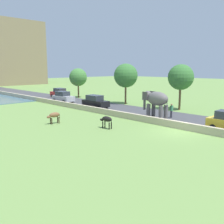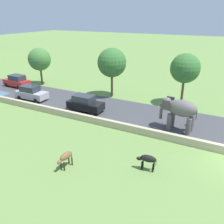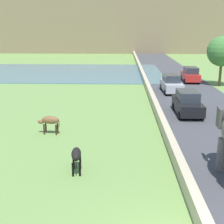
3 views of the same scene
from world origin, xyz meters
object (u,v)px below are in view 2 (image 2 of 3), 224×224
Objects in this scene: person_beside_elephant at (193,118)px; cow_brown at (65,157)px; cow_black at (148,159)px; elephant at (179,110)px; car_silver at (31,93)px; car_red at (17,81)px; car_black at (85,103)px.

person_beside_elephant reaches higher than cow_brown.
elephant is at bearing -3.40° from cow_black.
elephant is at bearing -89.93° from car_silver.
car_red is at bearing 82.61° from elephant.
car_silver is 18.98m from cow_black.
person_beside_elephant is at bearing -85.77° from car_silver.
car_red is at bearing 56.10° from cow_brown.
car_black is at bearing 90.12° from elephant.
car_red is 22.38m from cow_brown.
car_black is at bearing 97.19° from person_beside_elephant.
car_red reaches higher than cow_brown.
person_beside_elephant is 8.51m from cow_black.
car_silver reaches higher than cow_black.
person_beside_elephant is 0.40× the size of car_silver.
cow_black is at bearing -113.09° from car_red.
person_beside_elephant is at bearing -31.80° from cow_brown.
cow_brown is at bearing 148.20° from person_beside_elephant.
elephant is 18.11m from car_silver.
cow_black is (-8.37, 1.56, -0.04)m from person_beside_elephant.
elephant is at bearing -89.88° from car_black.
car_red and car_silver have the same top height.
car_black and car_silver have the same top height.
person_beside_elephant is 25.30m from car_red.
cow_brown is 1.00× the size of cow_black.
elephant is 0.88× the size of car_black.
car_black is 10.40m from cow_brown.
car_red and car_black have the same top height.
elephant reaches higher than cow_brown.
elephant is 2.50× the size of cow_brown.
cow_black is at bearing -65.01° from cow_brown.
car_black reaches higher than cow_brown.
car_silver is 15.64m from cow_brown.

